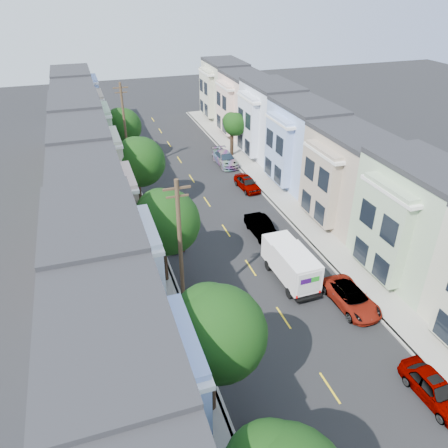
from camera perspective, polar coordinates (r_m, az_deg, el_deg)
name	(u,v)px	position (r m, az deg, el deg)	size (l,w,h in m)	color
ground	(283,318)	(30.09, 7.77, -12.05)	(160.00, 160.00, 0.00)	black
road_slab	(216,215)	(41.49, -1.06, 1.14)	(12.00, 70.00, 0.02)	black
curb_left	(153,225)	(40.32, -9.29, -0.10)	(0.30, 70.00, 0.15)	gray
curb_right	(274,205)	(43.43, 6.58, 2.43)	(0.30, 70.00, 0.15)	gray
sidewalk_left	(138,227)	(40.18, -11.11, -0.39)	(2.60, 70.00, 0.15)	gray
sidewalk_right	(286,204)	(43.95, 8.12, 2.67)	(2.60, 70.00, 0.15)	gray
centerline	(216,215)	(41.50, -1.06, 1.13)	(0.12, 70.00, 0.01)	gold
townhouse_row_left	(95,235)	(40.08, -16.45, -1.35)	(5.00, 70.00, 8.50)	tan
townhouse_row_right	(320,199)	(45.68, 12.42, 3.24)	(5.00, 70.00, 8.50)	tan
tree_b	(216,334)	(21.20, -1.00, -14.20)	(4.70, 4.70, 7.60)	black
tree_c	(166,223)	(30.62, -7.64, 0.18)	(4.70, 4.70, 7.30)	black
tree_d	(139,162)	(41.04, -11.01, 7.93)	(4.60, 4.60, 7.30)	black
tree_e	(122,127)	(53.66, -13.16, 12.25)	(4.33, 4.33, 6.56)	black
tree_far_r	(234,125)	(54.54, 1.34, 12.81)	(2.83, 2.83, 5.42)	black
utility_pole_near	(181,255)	(26.69, -5.67, -4.01)	(1.60, 0.26, 10.00)	#42301E
utility_pole_far	(125,129)	(50.19, -12.78, 12.01)	(1.60, 0.26, 10.00)	#42301E
fedex_truck	(291,263)	(32.54, 8.70, -5.06)	(2.18, 5.66, 2.71)	white
lead_sedan	(262,228)	(38.14, 4.94, -0.49)	(1.58, 4.48, 1.49)	black
parked_left_c	(209,316)	(28.89, -1.98, -11.92)	(1.53, 4.33, 1.44)	#9EA1A2
parked_left_d	(173,237)	(37.15, -6.63, -1.69)	(1.50, 3.91, 1.27)	#550E11
parked_right_a	(434,389)	(27.35, 25.77, -18.81)	(1.69, 4.40, 1.43)	#5C5F61
parked_right_b	(351,298)	(31.54, 16.30, -9.28)	(2.24, 4.87, 1.35)	silver
parked_right_c	(247,183)	(46.47, 3.03, 5.36)	(1.65, 4.30, 1.40)	black
parked_right_d	(225,159)	(52.74, 0.16, 8.53)	(2.08, 4.95, 1.49)	black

